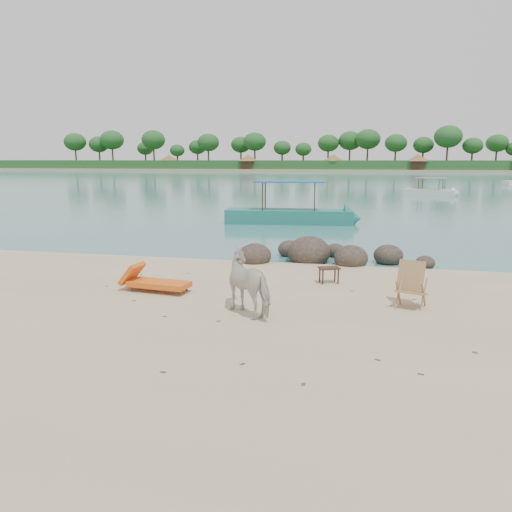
{
  "coord_description": "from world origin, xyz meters",
  "views": [
    {
      "loc": [
        2.42,
        -9.75,
        3.33
      ],
      "look_at": [
        -0.18,
        2.0,
        1.0
      ],
      "focal_mm": 35.0,
      "sensor_mm": 36.0,
      "label": 1
    }
  ],
  "objects_px": {
    "side_table": "(329,276)",
    "boat_near": "(289,188)",
    "cow": "(252,284)",
    "boulders": "(319,255)",
    "lounge_chair": "(159,281)",
    "deck_chair": "(411,287)"
  },
  "relations": [
    {
      "from": "lounge_chair",
      "to": "boat_near",
      "type": "height_order",
      "value": "boat_near"
    },
    {
      "from": "side_table",
      "to": "deck_chair",
      "type": "distance_m",
      "value": 2.75
    },
    {
      "from": "boulders",
      "to": "deck_chair",
      "type": "bearing_deg",
      "value": -63.11
    },
    {
      "from": "boulders",
      "to": "boat_near",
      "type": "bearing_deg",
      "value": 104.33
    },
    {
      "from": "cow",
      "to": "lounge_chair",
      "type": "xyz_separation_m",
      "value": [
        -2.71,
        1.25,
        -0.39
      ]
    },
    {
      "from": "boat_near",
      "to": "cow",
      "type": "bearing_deg",
      "value": -89.8
    },
    {
      "from": "boat_near",
      "to": "deck_chair",
      "type": "bearing_deg",
      "value": -76.96
    },
    {
      "from": "cow",
      "to": "lounge_chair",
      "type": "bearing_deg",
      "value": -74.39
    },
    {
      "from": "lounge_chair",
      "to": "boat_near",
      "type": "relative_size",
      "value": 0.26
    },
    {
      "from": "side_table",
      "to": "boat_near",
      "type": "bearing_deg",
      "value": 79.76
    },
    {
      "from": "lounge_chair",
      "to": "cow",
      "type": "bearing_deg",
      "value": -17.65
    },
    {
      "from": "boulders",
      "to": "boat_near",
      "type": "xyz_separation_m",
      "value": [
        -2.56,
        10.03,
        1.63
      ]
    },
    {
      "from": "cow",
      "to": "deck_chair",
      "type": "xyz_separation_m",
      "value": [
        3.42,
        1.17,
        -0.18
      ]
    },
    {
      "from": "cow",
      "to": "side_table",
      "type": "height_order",
      "value": "cow"
    },
    {
      "from": "boulders",
      "to": "side_table",
      "type": "distance_m",
      "value": 3.17
    },
    {
      "from": "cow",
      "to": "boat_near",
      "type": "height_order",
      "value": "boat_near"
    },
    {
      "from": "boulders",
      "to": "cow",
      "type": "bearing_deg",
      "value": -98.14
    },
    {
      "from": "side_table",
      "to": "cow",
      "type": "bearing_deg",
      "value": -138.81
    },
    {
      "from": "boulders",
      "to": "side_table",
      "type": "height_order",
      "value": "boulders"
    },
    {
      "from": "deck_chair",
      "to": "boat_near",
      "type": "relative_size",
      "value": 0.14
    },
    {
      "from": "cow",
      "to": "boat_near",
      "type": "xyz_separation_m",
      "value": [
        -1.68,
        16.21,
        1.14
      ]
    },
    {
      "from": "side_table",
      "to": "boat_near",
      "type": "distance_m",
      "value": 13.61
    }
  ]
}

